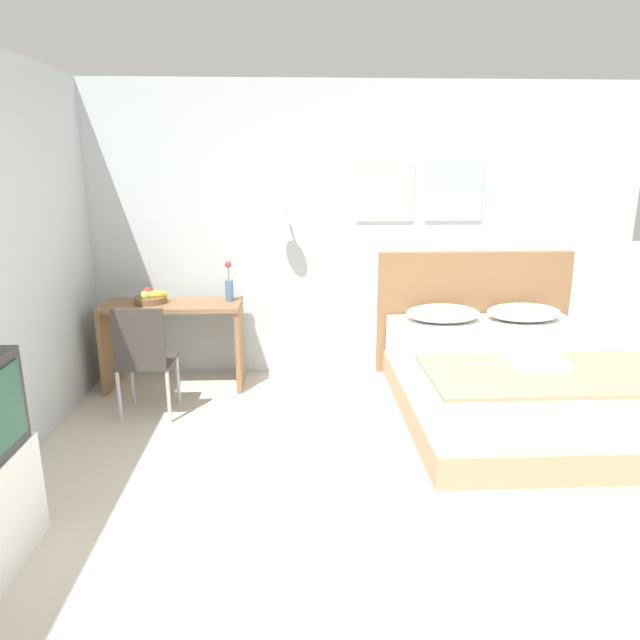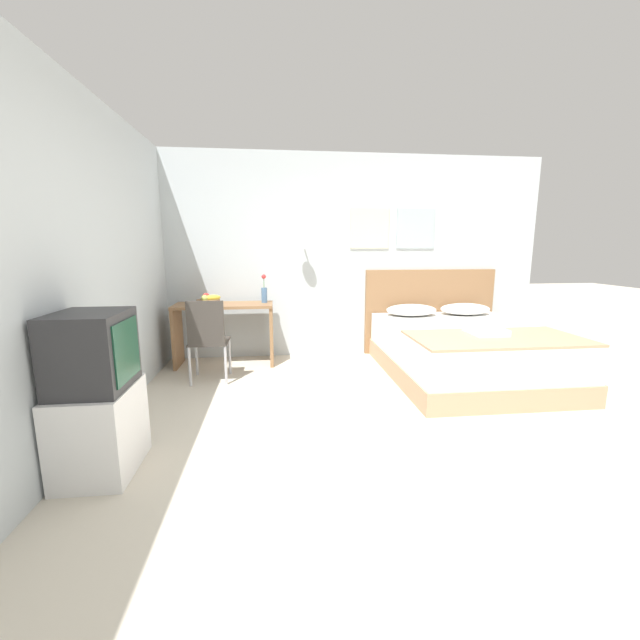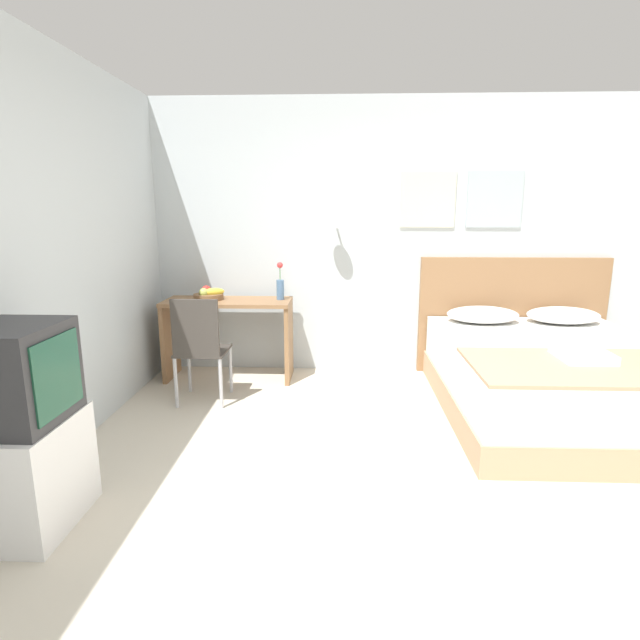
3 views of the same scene
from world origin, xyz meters
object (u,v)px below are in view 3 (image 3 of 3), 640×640
desk (229,324)px  pillow_right (563,315)px  folded_towel_near_foot (582,355)px  throw_blanket (597,367)px  bed (554,380)px  headboard (511,316)px  tv_stand (29,474)px  television (16,375)px  flower_vase (280,286)px  desk_chair (199,343)px  fruit_bowl (209,295)px  pillow_left (483,315)px

desk → pillow_right: bearing=0.0°
pillow_right → folded_towel_near_foot: 1.30m
throw_blanket → desk: 3.09m
bed → headboard: (0.00, 1.08, 0.29)m
headboard → desk: (-2.76, -0.30, -0.04)m
throw_blanket → tv_stand: bearing=-163.6°
tv_stand → television: bearing=0.0°
headboard → tv_stand: bearing=-141.1°
folded_towel_near_foot → flower_vase: 2.60m
throw_blanket → desk_chair: (-2.86, 0.71, -0.06)m
flower_vase → headboard: bearing=6.3°
desk → folded_towel_near_foot: bearing=-24.4°
throw_blanket → desk_chair: size_ratio=1.81×
fruit_bowl → flower_vase: (0.68, 0.03, 0.08)m
fruit_bowl → tv_stand: (-0.33, -2.37, -0.53)m
bed → headboard: headboard is taller
fruit_bowl → tv_stand: size_ratio=0.52×
pillow_right → desk: bearing=-180.0°
desk_chair → folded_towel_near_foot: bearing=-11.2°
pillow_right → folded_towel_near_foot: (-0.40, -1.24, -0.02)m
desk → tv_stand: bearing=-102.4°
fruit_bowl → television: 2.39m
desk → desk_chair: desk_chair is taller
folded_towel_near_foot → television: (-3.25, -1.11, 0.19)m
flower_vase → television: flower_vase is taller
pillow_right → tv_stand: size_ratio=1.14×
pillow_left → throw_blanket: bearing=-75.1°
pillow_right → desk_chair: bearing=-168.1°
desk → desk_chair: size_ratio=1.31×
bed → pillow_right: size_ratio=3.19×
headboard → folded_towel_near_foot: bearing=-91.1°
pillow_right → tv_stand: pillow_right is taller
bed → throw_blanket: 0.68m
pillow_right → flower_vase: flower_vase is taller
headboard → folded_towel_near_foot: 1.54m
headboard → desk_chair: size_ratio=1.99×
tv_stand → pillow_right: bearing=32.8°
pillow_left → desk_chair: 2.58m
bed → pillow_left: bearing=115.4°
pillow_right → pillow_left: bearing=180.0°
desk_chair → flower_vase: size_ratio=2.57×
pillow_left → flower_vase: bearing=178.5°
folded_towel_near_foot → desk_chair: size_ratio=0.38×
tv_stand → headboard: bearing=38.9°
television → tv_stand: bearing=180.0°
television → flower_vase: bearing=67.1°
folded_towel_near_foot → headboard: bearing=88.9°
folded_towel_near_foot → fruit_bowl: bearing=156.7°
headboard → flower_vase: (-2.27, -0.25, 0.32)m
throw_blanket → tv_stand: 3.43m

